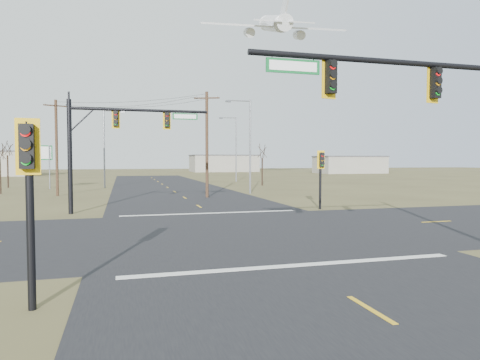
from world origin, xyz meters
The scene contains 21 objects.
ground centered at (0.00, 0.00, 0.00)m, with size 320.00×320.00×0.00m, color brown.
road_ew centered at (0.00, 0.00, 0.01)m, with size 160.00×14.00×0.02m, color black.
road_ns centered at (0.00, 0.00, 0.01)m, with size 14.00×160.00×0.02m, color black.
stop_bar_near centered at (0.00, -7.50, 0.03)m, with size 12.00×0.40×0.01m, color silver.
stop_bar_far centered at (0.00, 7.50, 0.03)m, with size 12.00×0.40×0.01m, color silver.
mast_arm_near centered at (5.15, -8.37, 5.47)m, with size 10.92×0.50×7.54m.
mast_arm_far centered at (-6.32, 9.83, 5.54)m, with size 9.54×0.41×7.73m.
pedestal_signal_ne centered at (8.38, 7.77, 3.20)m, with size 0.63×0.54×4.37m.
pedestal_signal_sw centered at (-7.92, -9.90, 3.37)m, with size 0.58×0.51×4.66m.
utility_pole_near centered at (2.15, 19.72, 5.28)m, with size 2.37×1.01×10.20m.
utility_pole_far centered at (-12.15, 25.75, 5.04)m, with size 2.23×1.05×9.72m.
highway_sign centered at (-15.66, 37.00, 3.92)m, with size 2.90×0.52×5.48m.
streetlight_a centered at (7.41, 23.45, 5.72)m, with size 2.85×0.39×10.19m.
streetlight_b centered at (12.41, 48.18, 6.10)m, with size 3.04×0.45×10.86m.
streetlight_c centered at (-7.78, 37.44, 5.75)m, with size 2.87×0.40×10.25m.
bare_tree_a centered at (-18.43, 30.08, 4.63)m, with size 2.89×2.89×5.85m.
bare_tree_b centered at (-20.29, 41.28, 5.24)m, with size 3.27×3.27×6.56m.
bare_tree_c centered at (13.59, 37.19, 5.00)m, with size 3.17×3.17×6.37m.
warehouse_mid centered at (25.00, 110.00, 2.50)m, with size 20.00×12.00×5.00m, color gray.
warehouse_right centered at (55.00, 85.00, 2.25)m, with size 18.00×10.00×4.50m, color gray.
jet_airliner centered at (25.06, 63.73, 31.91)m, with size 21.43×22.82×14.21m.
Camera 1 is at (-5.76, -20.99, 3.64)m, focal length 32.00 mm.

